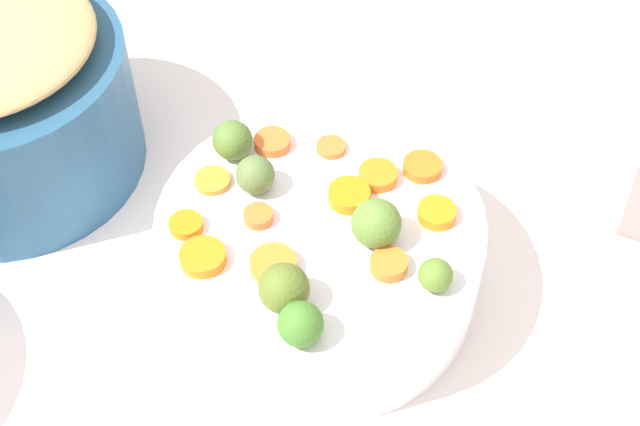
# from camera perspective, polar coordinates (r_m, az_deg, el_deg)

# --- Properties ---
(tabletop) EXTENTS (2.40, 2.40, 0.02)m
(tabletop) POSITION_cam_1_polar(r_m,az_deg,el_deg) (0.89, 1.62, -6.34)
(tabletop) COLOR white
(tabletop) RESTS_ON ground
(serving_bowl_carrots) EXTENTS (0.29, 0.29, 0.10)m
(serving_bowl_carrots) POSITION_cam_1_polar(r_m,az_deg,el_deg) (0.85, 0.00, -2.58)
(serving_bowl_carrots) COLOR white
(serving_bowl_carrots) RESTS_ON tabletop
(metal_pot) EXTENTS (0.27, 0.27, 0.15)m
(metal_pot) POSITION_cam_1_polar(r_m,az_deg,el_deg) (1.00, -18.83, 5.87)
(metal_pot) COLOR #275274
(metal_pot) RESTS_ON tabletop
(carrot_slice_0) EXTENTS (0.04, 0.04, 0.01)m
(carrot_slice_0) POSITION_cam_1_polar(r_m,az_deg,el_deg) (0.79, -7.11, -2.67)
(carrot_slice_0) COLOR orange
(carrot_slice_0) RESTS_ON serving_bowl_carrots
(carrot_slice_1) EXTENTS (0.04, 0.04, 0.01)m
(carrot_slice_1) POSITION_cam_1_polar(r_m,az_deg,el_deg) (0.84, 3.52, 2.29)
(carrot_slice_1) COLOR orange
(carrot_slice_1) RESTS_ON serving_bowl_carrots
(carrot_slice_2) EXTENTS (0.04, 0.04, 0.01)m
(carrot_slice_2) POSITION_cam_1_polar(r_m,az_deg,el_deg) (0.82, 1.78, 1.07)
(carrot_slice_2) COLOR orange
(carrot_slice_2) RESTS_ON serving_bowl_carrots
(carrot_slice_3) EXTENTS (0.03, 0.03, 0.01)m
(carrot_slice_3) POSITION_cam_1_polar(r_m,az_deg,el_deg) (0.81, -3.75, -0.20)
(carrot_slice_3) COLOR orange
(carrot_slice_3) RESTS_ON serving_bowl_carrots
(carrot_slice_4) EXTENTS (0.06, 0.06, 0.01)m
(carrot_slice_4) POSITION_cam_1_polar(r_m,az_deg,el_deg) (0.78, -2.84, -3.15)
(carrot_slice_4) COLOR orange
(carrot_slice_4) RESTS_ON serving_bowl_carrots
(carrot_slice_5) EXTENTS (0.04, 0.04, 0.01)m
(carrot_slice_5) POSITION_cam_1_polar(r_m,az_deg,el_deg) (0.81, -8.11, -0.73)
(carrot_slice_5) COLOR orange
(carrot_slice_5) RESTS_ON serving_bowl_carrots
(carrot_slice_6) EXTENTS (0.04, 0.04, 0.01)m
(carrot_slice_6) POSITION_cam_1_polar(r_m,az_deg,el_deg) (0.87, 0.67, 4.00)
(carrot_slice_6) COLOR orange
(carrot_slice_6) RESTS_ON serving_bowl_carrots
(carrot_slice_7) EXTENTS (0.04, 0.04, 0.01)m
(carrot_slice_7) POSITION_cam_1_polar(r_m,az_deg,el_deg) (0.82, 7.07, 0.01)
(carrot_slice_7) COLOR orange
(carrot_slice_7) RESTS_ON serving_bowl_carrots
(carrot_slice_8) EXTENTS (0.04, 0.04, 0.01)m
(carrot_slice_8) POSITION_cam_1_polar(r_m,az_deg,el_deg) (0.87, -2.91, 4.32)
(carrot_slice_8) COLOR orange
(carrot_slice_8) RESTS_ON serving_bowl_carrots
(carrot_slice_9) EXTENTS (0.04, 0.04, 0.01)m
(carrot_slice_9) POSITION_cam_1_polar(r_m,az_deg,el_deg) (0.78, 4.18, -3.13)
(carrot_slice_9) COLOR orange
(carrot_slice_9) RESTS_ON serving_bowl_carrots
(carrot_slice_10) EXTENTS (0.05, 0.05, 0.01)m
(carrot_slice_10) POSITION_cam_1_polar(r_m,az_deg,el_deg) (0.85, 6.21, 2.80)
(carrot_slice_10) COLOR orange
(carrot_slice_10) RESTS_ON serving_bowl_carrots
(carrot_slice_11) EXTENTS (0.05, 0.05, 0.01)m
(carrot_slice_11) POSITION_cam_1_polar(r_m,az_deg,el_deg) (0.84, -6.54, 1.96)
(carrot_slice_11) COLOR orange
(carrot_slice_11) RESTS_ON serving_bowl_carrots
(brussels_sprout_0) EXTENTS (0.04, 0.04, 0.04)m
(brussels_sprout_0) POSITION_cam_1_polar(r_m,az_deg,el_deg) (0.73, -1.18, -6.74)
(brussels_sprout_0) COLOR #437729
(brussels_sprout_0) RESTS_ON serving_bowl_carrots
(brussels_sprout_1) EXTENTS (0.04, 0.04, 0.04)m
(brussels_sprout_1) POSITION_cam_1_polar(r_m,az_deg,el_deg) (0.74, -2.20, -4.58)
(brussels_sprout_1) COLOR #596D27
(brussels_sprout_1) RESTS_ON serving_bowl_carrots
(brussels_sprout_2) EXTENTS (0.04, 0.04, 0.04)m
(brussels_sprout_2) POSITION_cam_1_polar(r_m,az_deg,el_deg) (0.86, -5.32, 4.41)
(brussels_sprout_2) COLOR #53732F
(brussels_sprout_2) RESTS_ON serving_bowl_carrots
(brussels_sprout_3) EXTENTS (0.04, 0.04, 0.04)m
(brussels_sprout_3) POSITION_cam_1_polar(r_m,az_deg,el_deg) (0.78, 3.42, -0.63)
(brussels_sprout_3) COLOR olive
(brussels_sprout_3) RESTS_ON serving_bowl_carrots
(brussels_sprout_4) EXTENTS (0.04, 0.04, 0.04)m
(brussels_sprout_4) POSITION_cam_1_polar(r_m,az_deg,el_deg) (0.83, -3.94, 2.32)
(brussels_sprout_4) COLOR #5A733C
(brussels_sprout_4) RESTS_ON serving_bowl_carrots
(brussels_sprout_5) EXTENTS (0.03, 0.03, 0.03)m
(brussels_sprout_5) POSITION_cam_1_polar(r_m,az_deg,el_deg) (0.77, 7.00, -3.75)
(brussels_sprout_5) COLOR #5A7C2B
(brussels_sprout_5) RESTS_ON serving_bowl_carrots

